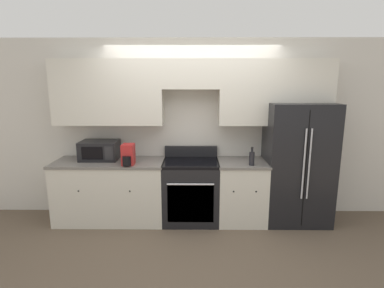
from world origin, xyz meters
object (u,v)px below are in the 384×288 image
at_px(refrigerator, 297,163).
at_px(microwave, 100,150).
at_px(oven_range, 191,191).
at_px(bottle, 252,158).

xyz_separation_m(refrigerator, microwave, (-2.82, 0.06, 0.17)).
bearing_deg(refrigerator, oven_range, -178.60).
bearing_deg(microwave, refrigerator, -1.20).
relative_size(refrigerator, microwave, 3.22).
bearing_deg(refrigerator, bottle, -161.26).
distance_m(oven_range, bottle, 1.00).
xyz_separation_m(oven_range, refrigerator, (1.51, 0.04, 0.41)).
height_order(refrigerator, bottle, refrigerator).
height_order(oven_range, bottle, bottle).
bearing_deg(refrigerator, microwave, 178.80).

